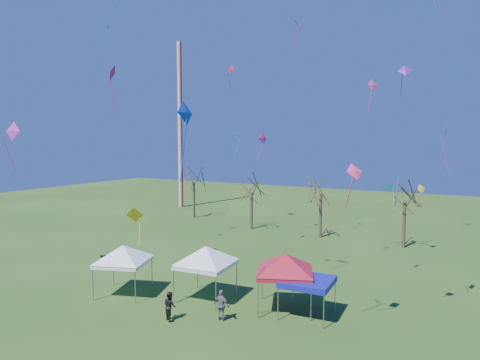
# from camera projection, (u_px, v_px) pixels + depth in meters

# --- Properties ---
(ground) EXTENTS (140.00, 140.00, 0.00)m
(ground) POSITION_uv_depth(u_px,v_px,m) (216.00, 331.00, 23.11)
(ground) COLOR #294C18
(ground) RESTS_ON ground
(radio_mast) EXTENTS (0.70, 0.70, 25.00)m
(radio_mast) POSITION_uv_depth(u_px,v_px,m) (180.00, 126.00, 65.11)
(radio_mast) COLOR silver
(radio_mast) RESTS_ON ground
(tree_0) EXTENTS (3.83, 3.83, 8.44)m
(tree_0) POSITION_uv_depth(u_px,v_px,m) (194.00, 169.00, 56.44)
(tree_0) COLOR #3D2D21
(tree_0) RESTS_ON ground
(tree_1) EXTENTS (3.42, 3.42, 7.54)m
(tree_1) POSITION_uv_depth(u_px,v_px,m) (252.00, 179.00, 49.23)
(tree_1) COLOR #3D2D21
(tree_1) RESTS_ON ground
(tree_2) EXTENTS (3.71, 3.71, 8.18)m
(tree_2) POSITION_uv_depth(u_px,v_px,m) (321.00, 178.00, 44.86)
(tree_2) COLOR #3D2D21
(tree_2) RESTS_ON ground
(tree_3) EXTENTS (3.59, 3.59, 7.91)m
(tree_3) POSITION_uv_depth(u_px,v_px,m) (405.00, 185.00, 40.51)
(tree_3) COLOR #3D2D21
(tree_3) RESTS_ON ground
(tent_white_west) EXTENTS (4.10, 4.10, 3.84)m
(tent_white_west) POSITION_uv_depth(u_px,v_px,m) (123.00, 249.00, 28.40)
(tent_white_west) COLOR gray
(tent_white_west) RESTS_ON ground
(tent_white_mid) EXTENTS (4.54, 4.54, 4.02)m
(tent_white_mid) POSITION_uv_depth(u_px,v_px,m) (206.00, 250.00, 27.53)
(tent_white_mid) COLOR gray
(tent_white_mid) RESTS_ON ground
(tent_red) EXTENTS (4.23, 4.23, 4.02)m
(tent_red) POSITION_uv_depth(u_px,v_px,m) (285.00, 257.00, 25.73)
(tent_red) COLOR gray
(tent_red) RESTS_ON ground
(tent_blue) EXTENTS (3.00, 3.00, 2.23)m
(tent_blue) POSITION_uv_depth(u_px,v_px,m) (308.00, 282.00, 24.89)
(tent_blue) COLOR gray
(tent_blue) RESTS_ON ground
(person_grey) EXTENTS (1.07, 0.50, 1.79)m
(person_grey) POSITION_uv_depth(u_px,v_px,m) (222.00, 305.00, 24.35)
(person_grey) COLOR slate
(person_grey) RESTS_ON ground
(person_dark) EXTENTS (1.00, 0.93, 1.66)m
(person_dark) POSITION_uv_depth(u_px,v_px,m) (170.00, 306.00, 24.45)
(person_dark) COLOR black
(person_dark) RESTS_ON ground
(kite_25) EXTENTS (0.79, 0.63, 1.53)m
(kite_25) POSITION_uv_depth(u_px,v_px,m) (405.00, 71.00, 20.60)
(kite_25) COLOR #6216A0
(kite_25) RESTS_ON ground
(kite_22) EXTENTS (0.85, 0.74, 2.39)m
(kite_22) POSITION_uv_depth(u_px,v_px,m) (390.00, 188.00, 39.39)
(kite_22) COLOR #0CADC0
(kite_22) RESTS_ON ground
(kite_19) EXTENTS (0.91, 0.94, 2.33)m
(kite_19) POSITION_uv_depth(u_px,v_px,m) (421.00, 189.00, 37.97)
(kite_19) COLOR gold
(kite_19) RESTS_ON ground
(kite_11) EXTENTS (0.77, 1.34, 2.88)m
(kite_11) POSITION_uv_depth(u_px,v_px,m) (263.00, 138.00, 39.70)
(kite_11) COLOR #CB2D7C
(kite_11) RESTS_ON ground
(kite_17) EXTENTS (0.62, 1.05, 3.21)m
(kite_17) POSITION_uv_depth(u_px,v_px,m) (446.00, 130.00, 23.71)
(kite_17) COLOR #6B1ABB
(kite_17) RESTS_ON ground
(kite_20) EXTENTS (0.55, 0.57, 1.25)m
(kite_20) POSITION_uv_depth(u_px,v_px,m) (108.00, 28.00, 35.22)
(kite_20) COLOR #269A17
(kite_20) RESTS_ON ground
(kite_5) EXTENTS (0.46, 1.18, 3.87)m
(kite_5) POSITION_uv_depth(u_px,v_px,m) (186.00, 114.00, 20.12)
(kite_5) COLOR #123EC3
(kite_5) RESTS_ON ground
(kite_8) EXTENTS (1.09, 1.35, 3.74)m
(kite_8) POSITION_uv_depth(u_px,v_px,m) (112.00, 73.00, 31.28)
(kite_8) COLOR red
(kite_8) RESTS_ON ground
(kite_13) EXTENTS (1.04, 1.22, 2.62)m
(kite_13) POSITION_uv_depth(u_px,v_px,m) (238.00, 135.00, 44.81)
(kite_13) COLOR blue
(kite_13) RESTS_ON ground
(kite_26) EXTENTS (1.03, 1.18, 3.14)m
(kite_26) POSITION_uv_depth(u_px,v_px,m) (296.00, 23.00, 40.36)
(kite_26) COLOR red
(kite_26) RESTS_ON ground
(kite_27) EXTENTS (1.07, 1.13, 2.35)m
(kite_27) POSITION_uv_depth(u_px,v_px,m) (354.00, 172.00, 21.60)
(kite_27) COLOR #FA3772
(kite_27) RESTS_ON ground
(kite_14) EXTENTS (1.46, 1.03, 3.82)m
(kite_14) POSITION_uv_depth(u_px,v_px,m) (12.00, 131.00, 31.54)
(kite_14) COLOR #D72FA5
(kite_14) RESTS_ON ground
(kite_1) EXTENTS (1.13, 0.95, 2.30)m
(kite_1) POSITION_uv_depth(u_px,v_px,m) (135.00, 215.00, 24.70)
(kite_1) COLOR yellow
(kite_1) RESTS_ON ground
(kite_2) EXTENTS (1.23, 1.00, 2.86)m
(kite_2) POSITION_uv_depth(u_px,v_px,m) (230.00, 69.00, 48.93)
(kite_2) COLOR red
(kite_2) RESTS_ON ground
(kite_18) EXTENTS (0.65, 0.80, 2.07)m
(kite_18) POSITION_uv_depth(u_px,v_px,m) (373.00, 86.00, 26.97)
(kite_18) COLOR #EE358C
(kite_18) RESTS_ON ground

